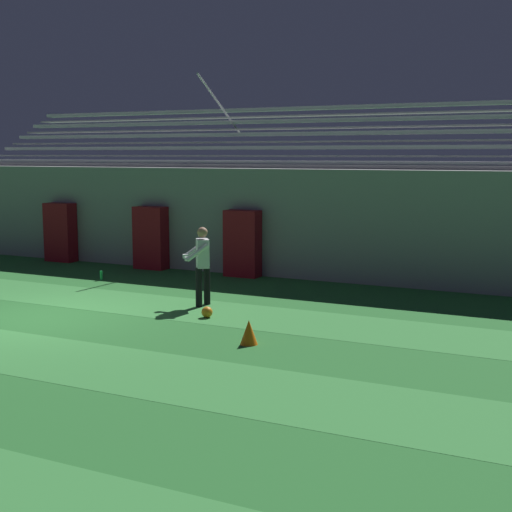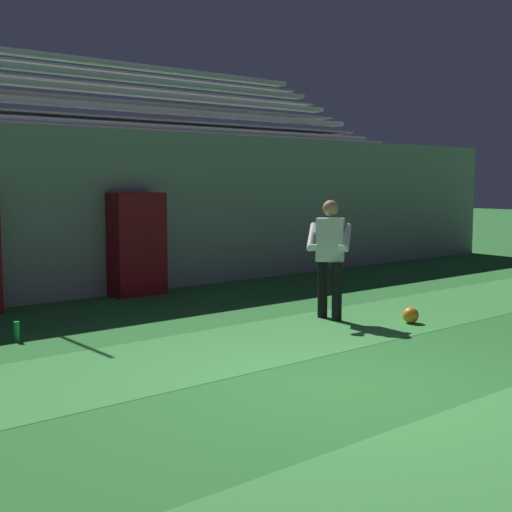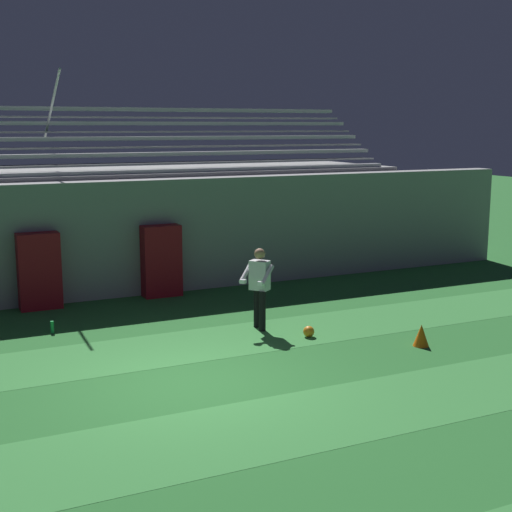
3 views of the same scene
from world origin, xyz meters
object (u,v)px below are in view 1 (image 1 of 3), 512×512
(padding_pillar_gate_right, at_px, (242,244))
(traffic_cone, at_px, (249,332))
(water_bottle, at_px, (101,276))
(goalkeeper, at_px, (202,261))
(padding_pillar_far_left, at_px, (60,232))
(soccer_ball, at_px, (207,312))
(padding_pillar_gate_left, at_px, (151,238))

(padding_pillar_gate_right, distance_m, traffic_cone, 6.76)
(water_bottle, bearing_deg, traffic_cone, -32.21)
(goalkeeper, bearing_deg, padding_pillar_far_left, 152.61)
(padding_pillar_gate_right, distance_m, goalkeeper, 3.73)
(goalkeeper, relative_size, soccer_ball, 7.59)
(traffic_cone, bearing_deg, water_bottle, 147.79)
(padding_pillar_far_left, bearing_deg, water_bottle, -33.76)
(padding_pillar_gate_right, distance_m, padding_pillar_far_left, 6.08)
(padding_pillar_gate_right, bearing_deg, padding_pillar_far_left, 180.00)
(padding_pillar_gate_left, bearing_deg, traffic_cone, -44.62)
(padding_pillar_gate_left, bearing_deg, goalkeeper, -43.90)
(goalkeeper, height_order, water_bottle, goalkeeper)
(padding_pillar_gate_left, distance_m, goalkeeper, 5.22)
(padding_pillar_far_left, xyz_separation_m, traffic_cone, (9.24, -5.94, -0.66))
(padding_pillar_gate_left, relative_size, water_bottle, 7.23)
(goalkeeper, relative_size, water_bottle, 6.96)
(padding_pillar_gate_right, height_order, padding_pillar_far_left, same)
(padding_pillar_gate_left, bearing_deg, padding_pillar_far_left, 180.00)
(goalkeeper, bearing_deg, padding_pillar_gate_right, 103.89)
(padding_pillar_gate_left, height_order, soccer_ball, padding_pillar_gate_left)
(padding_pillar_gate_left, bearing_deg, padding_pillar_gate_right, 0.00)
(padding_pillar_gate_left, height_order, goalkeeper, padding_pillar_gate_left)
(padding_pillar_gate_right, height_order, soccer_ball, padding_pillar_gate_right)
(padding_pillar_far_left, distance_m, traffic_cone, 11.01)
(padding_pillar_gate_left, xyz_separation_m, goalkeeper, (3.76, -3.62, 0.09))
(soccer_ball, distance_m, traffic_cone, 2.15)
(padding_pillar_gate_left, height_order, traffic_cone, padding_pillar_gate_left)
(padding_pillar_far_left, height_order, water_bottle, padding_pillar_far_left)
(water_bottle, bearing_deg, padding_pillar_far_left, 146.24)
(padding_pillar_far_left, xyz_separation_m, water_bottle, (3.12, -2.08, -0.75))
(padding_pillar_gate_right, height_order, traffic_cone, padding_pillar_gate_right)
(padding_pillar_gate_left, relative_size, traffic_cone, 4.13)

